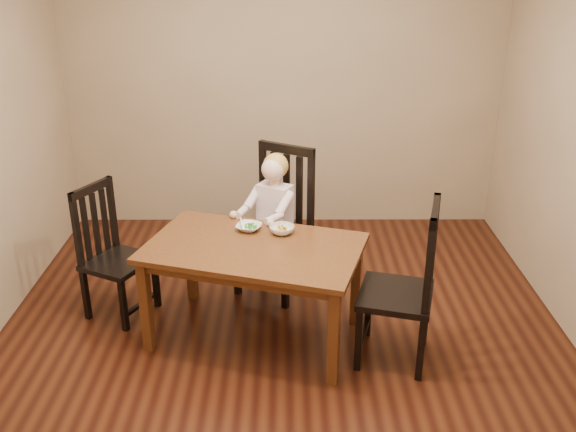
{
  "coord_description": "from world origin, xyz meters",
  "views": [
    {
      "loc": [
        0.03,
        -3.83,
        2.55
      ],
      "look_at": [
        0.04,
        0.25,
        0.79
      ],
      "focal_mm": 40.0,
      "sensor_mm": 36.0,
      "label": 1
    }
  ],
  "objects_px": {
    "dining_table": "(254,257)",
    "chair_child": "(278,223)",
    "bowl_peas": "(249,227)",
    "chair_left": "(112,254)",
    "toddler": "(274,209)",
    "chair_right": "(405,287)",
    "bowl_veg": "(282,230)"
  },
  "relations": [
    {
      "from": "toddler",
      "to": "bowl_veg",
      "type": "relative_size",
      "value": 3.33
    },
    {
      "from": "chair_left",
      "to": "bowl_veg",
      "type": "height_order",
      "value": "chair_left"
    },
    {
      "from": "dining_table",
      "to": "chair_child",
      "type": "xyz_separation_m",
      "value": [
        0.15,
        0.71,
        -0.07
      ]
    },
    {
      "from": "toddler",
      "to": "bowl_peas",
      "type": "bearing_deg",
      "value": 97.25
    },
    {
      "from": "dining_table",
      "to": "bowl_peas",
      "type": "distance_m",
      "value": 0.27
    },
    {
      "from": "chair_left",
      "to": "toddler",
      "type": "xyz_separation_m",
      "value": [
        1.16,
        0.32,
        0.22
      ]
    },
    {
      "from": "chair_right",
      "to": "bowl_veg",
      "type": "bearing_deg",
      "value": 75.5
    },
    {
      "from": "dining_table",
      "to": "bowl_veg",
      "type": "xyz_separation_m",
      "value": [
        0.19,
        0.19,
        0.11
      ]
    },
    {
      "from": "bowl_peas",
      "to": "chair_right",
      "type": "bearing_deg",
      "value": -26.36
    },
    {
      "from": "chair_child",
      "to": "chair_right",
      "type": "bearing_deg",
      "value": 159.66
    },
    {
      "from": "toddler",
      "to": "dining_table",
      "type": "bearing_deg",
      "value": 108.72
    },
    {
      "from": "chair_child",
      "to": "toddler",
      "type": "xyz_separation_m",
      "value": [
        -0.03,
        -0.05,
        0.14
      ]
    },
    {
      "from": "bowl_peas",
      "to": "bowl_veg",
      "type": "bearing_deg",
      "value": -13.06
    },
    {
      "from": "chair_child",
      "to": "toddler",
      "type": "distance_m",
      "value": 0.15
    },
    {
      "from": "chair_child",
      "to": "bowl_veg",
      "type": "relative_size",
      "value": 6.67
    },
    {
      "from": "chair_right",
      "to": "bowl_veg",
      "type": "height_order",
      "value": "chair_right"
    },
    {
      "from": "bowl_veg",
      "to": "dining_table",
      "type": "bearing_deg",
      "value": -133.8
    },
    {
      "from": "chair_left",
      "to": "bowl_veg",
      "type": "distance_m",
      "value": 1.26
    },
    {
      "from": "bowl_veg",
      "to": "toddler",
      "type": "bearing_deg",
      "value": 98.15
    },
    {
      "from": "dining_table",
      "to": "chair_child",
      "type": "distance_m",
      "value": 0.73
    },
    {
      "from": "dining_table",
      "to": "chair_left",
      "type": "distance_m",
      "value": 1.1
    },
    {
      "from": "chair_child",
      "to": "chair_right",
      "type": "height_order",
      "value": "chair_child"
    },
    {
      "from": "chair_child",
      "to": "bowl_veg",
      "type": "distance_m",
      "value": 0.54
    },
    {
      "from": "toddler",
      "to": "chair_right",
      "type": "bearing_deg",
      "value": 162.15
    },
    {
      "from": "dining_table",
      "to": "chair_left",
      "type": "height_order",
      "value": "chair_left"
    },
    {
      "from": "chair_left",
      "to": "toddler",
      "type": "bearing_deg",
      "value": 132.47
    },
    {
      "from": "dining_table",
      "to": "chair_child",
      "type": "bearing_deg",
      "value": 78.13
    },
    {
      "from": "dining_table",
      "to": "toddler",
      "type": "xyz_separation_m",
      "value": [
        0.12,
        0.66,
        0.07
      ]
    },
    {
      "from": "chair_child",
      "to": "bowl_veg",
      "type": "xyz_separation_m",
      "value": [
        0.04,
        -0.51,
        0.18
      ]
    },
    {
      "from": "dining_table",
      "to": "bowl_veg",
      "type": "height_order",
      "value": "bowl_veg"
    },
    {
      "from": "chair_child",
      "to": "chair_left",
      "type": "height_order",
      "value": "chair_child"
    },
    {
      "from": "bowl_veg",
      "to": "chair_right",
      "type": "bearing_deg",
      "value": -29.81
    }
  ]
}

